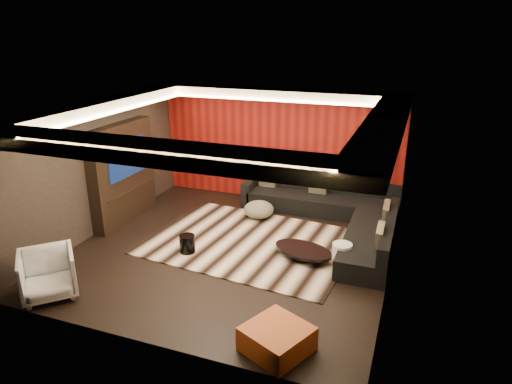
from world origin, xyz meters
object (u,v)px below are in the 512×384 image
at_px(drum_stool, 187,244).
at_px(white_side_table, 342,255).
at_px(armchair, 48,274).
at_px(coffee_table, 303,253).
at_px(sectional_sofa, 337,215).
at_px(orange_ottoman, 277,339).

distance_m(drum_stool, white_side_table, 2.95).
bearing_deg(white_side_table, armchair, -148.77).
bearing_deg(coffee_table, sectional_sofa, 79.86).
height_order(drum_stool, white_side_table, white_side_table).
bearing_deg(drum_stool, coffee_table, 13.99).
height_order(orange_ottoman, sectional_sofa, sectional_sofa).
height_order(coffee_table, sectional_sofa, sectional_sofa).
xyz_separation_m(armchair, sectional_sofa, (3.88, 4.36, -0.12)).
height_order(drum_stool, sectional_sofa, sectional_sofa).
height_order(drum_stool, orange_ottoman, drum_stool).
distance_m(drum_stool, armchair, 2.52).
distance_m(coffee_table, white_side_table, 0.74).
relative_size(coffee_table, sectional_sofa, 0.32).
bearing_deg(drum_stool, armchair, -123.84).
bearing_deg(drum_stool, white_side_table, 10.16).
bearing_deg(armchair, white_side_table, -13.42).
distance_m(drum_stool, sectional_sofa, 3.37).
xyz_separation_m(orange_ottoman, sectional_sofa, (-0.01, 4.36, 0.09)).
xyz_separation_m(coffee_table, orange_ottoman, (0.32, -2.63, 0.06)).
height_order(white_side_table, sectional_sofa, sectional_sofa).
relative_size(armchair, sectional_sofa, 0.23).
distance_m(white_side_table, sectional_sofa, 1.81).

